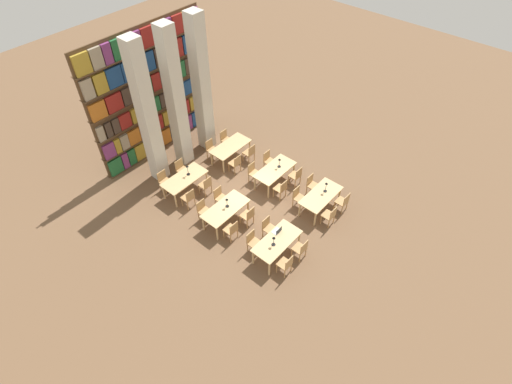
% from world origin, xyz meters
% --- Properties ---
extents(ground_plane, '(40.00, 40.00, 0.00)m').
position_xyz_m(ground_plane, '(0.00, 0.00, 0.00)').
color(ground_plane, brown).
extents(bookshelf_bank, '(5.77, 0.35, 5.50)m').
position_xyz_m(bookshelf_bank, '(0.01, 5.40, 2.70)').
color(bookshelf_bank, brown).
rests_on(bookshelf_bank, ground_plane).
extents(pillar_left, '(0.56, 0.56, 6.00)m').
position_xyz_m(pillar_left, '(-1.37, 3.89, 3.00)').
color(pillar_left, beige).
rests_on(pillar_left, ground_plane).
extents(pillar_center, '(0.56, 0.56, 6.00)m').
position_xyz_m(pillar_center, '(0.00, 3.89, 3.00)').
color(pillar_center, beige).
rests_on(pillar_center, ground_plane).
extents(pillar_right, '(0.56, 0.56, 6.00)m').
position_xyz_m(pillar_right, '(1.37, 3.89, 3.00)').
color(pillar_right, beige).
rests_on(pillar_right, ground_plane).
extents(reading_table_0, '(1.82, 0.87, 0.75)m').
position_xyz_m(reading_table_0, '(-1.34, -2.32, 0.66)').
color(reading_table_0, tan).
rests_on(reading_table_0, ground_plane).
extents(chair_0, '(0.42, 0.40, 0.90)m').
position_xyz_m(chair_0, '(-1.75, -3.04, 0.49)').
color(chair_0, tan).
rests_on(chair_0, ground_plane).
extents(chair_1, '(0.42, 0.40, 0.90)m').
position_xyz_m(chair_1, '(-1.75, -1.60, 0.49)').
color(chair_1, tan).
rests_on(chair_1, ground_plane).
extents(chair_2, '(0.42, 0.40, 0.90)m').
position_xyz_m(chair_2, '(-0.92, -3.04, 0.49)').
color(chair_2, tan).
rests_on(chair_2, ground_plane).
extents(chair_3, '(0.42, 0.40, 0.90)m').
position_xyz_m(chair_3, '(-0.92, -1.60, 0.49)').
color(chair_3, tan).
rests_on(chair_3, ground_plane).
extents(desk_lamp_0, '(0.14, 0.14, 0.41)m').
position_xyz_m(desk_lamp_0, '(-1.55, -2.34, 1.02)').
color(desk_lamp_0, black).
rests_on(desk_lamp_0, reading_table_0).
extents(laptop, '(0.32, 0.22, 0.21)m').
position_xyz_m(laptop, '(-1.03, -2.08, 0.79)').
color(laptop, silver).
rests_on(laptop, reading_table_0).
extents(reading_table_1, '(1.82, 0.87, 0.75)m').
position_xyz_m(reading_table_1, '(1.43, -2.23, 0.66)').
color(reading_table_1, tan).
rests_on(reading_table_1, ground_plane).
extents(chair_4, '(0.42, 0.40, 0.90)m').
position_xyz_m(chair_4, '(0.99, -2.95, 0.49)').
color(chair_4, tan).
rests_on(chair_4, ground_plane).
extents(chair_5, '(0.42, 0.40, 0.90)m').
position_xyz_m(chair_5, '(0.99, -1.51, 0.49)').
color(chair_5, tan).
rests_on(chair_5, ground_plane).
extents(chair_6, '(0.42, 0.40, 0.90)m').
position_xyz_m(chair_6, '(1.90, -2.95, 0.49)').
color(chair_6, tan).
rests_on(chair_6, ground_plane).
extents(chair_7, '(0.42, 0.40, 0.90)m').
position_xyz_m(chair_7, '(1.90, -1.51, 0.49)').
color(chair_7, tan).
rests_on(chair_7, ground_plane).
extents(desk_lamp_1, '(0.14, 0.14, 0.46)m').
position_xyz_m(desk_lamp_1, '(1.69, -2.24, 1.06)').
color(desk_lamp_1, black).
rests_on(desk_lamp_1, reading_table_1).
extents(reading_table_2, '(1.82, 0.87, 0.75)m').
position_xyz_m(reading_table_2, '(-1.40, 0.03, 0.66)').
color(reading_table_2, tan).
rests_on(reading_table_2, ground_plane).
extents(chair_8, '(0.42, 0.40, 0.90)m').
position_xyz_m(chair_8, '(-1.85, -0.68, 0.49)').
color(chair_8, tan).
rests_on(chair_8, ground_plane).
extents(chair_9, '(0.42, 0.40, 0.90)m').
position_xyz_m(chair_9, '(-1.85, 0.75, 0.49)').
color(chair_9, tan).
rests_on(chair_9, ground_plane).
extents(chair_10, '(0.42, 0.40, 0.90)m').
position_xyz_m(chair_10, '(-0.97, -0.68, 0.49)').
color(chair_10, tan).
rests_on(chair_10, ground_plane).
extents(chair_11, '(0.42, 0.40, 0.90)m').
position_xyz_m(chair_11, '(-0.97, 0.75, 0.49)').
color(chair_11, tan).
rests_on(chair_11, ground_plane).
extents(desk_lamp_2, '(0.14, 0.14, 0.41)m').
position_xyz_m(desk_lamp_2, '(-1.30, 0.04, 1.02)').
color(desk_lamp_2, black).
rests_on(desk_lamp_2, reading_table_2).
extents(reading_table_3, '(1.82, 0.87, 0.75)m').
position_xyz_m(reading_table_3, '(1.41, -0.02, 0.66)').
color(reading_table_3, tan).
rests_on(reading_table_3, ground_plane).
extents(chair_12, '(0.42, 0.40, 0.90)m').
position_xyz_m(chair_12, '(0.92, -0.73, 0.49)').
color(chair_12, tan).
rests_on(chair_12, ground_plane).
extents(chair_13, '(0.42, 0.40, 0.90)m').
position_xyz_m(chair_13, '(0.92, 0.70, 0.49)').
color(chair_13, tan).
rests_on(chair_13, ground_plane).
extents(chair_14, '(0.42, 0.40, 0.90)m').
position_xyz_m(chair_14, '(1.90, -0.73, 0.49)').
color(chair_14, tan).
rests_on(chair_14, ground_plane).
extents(chair_15, '(0.42, 0.40, 0.90)m').
position_xyz_m(chair_15, '(1.90, 0.70, 0.49)').
color(chair_15, tan).
rests_on(chair_15, ground_plane).
extents(desk_lamp_3, '(0.14, 0.14, 0.43)m').
position_xyz_m(desk_lamp_3, '(1.64, -0.05, 1.04)').
color(desk_lamp_3, black).
rests_on(desk_lamp_3, reading_table_3).
extents(reading_table_4, '(1.82, 0.87, 0.75)m').
position_xyz_m(reading_table_4, '(-1.30, 2.36, 0.66)').
color(reading_table_4, tan).
rests_on(reading_table_4, ground_plane).
extents(chair_16, '(0.42, 0.40, 0.90)m').
position_xyz_m(chair_16, '(-1.77, 1.65, 0.49)').
color(chair_16, tan).
rests_on(chair_16, ground_plane).
extents(chair_17, '(0.42, 0.40, 0.90)m').
position_xyz_m(chair_17, '(-1.77, 3.08, 0.49)').
color(chair_17, tan).
rests_on(chair_17, ground_plane).
extents(chair_18, '(0.42, 0.40, 0.90)m').
position_xyz_m(chair_18, '(-0.86, 1.65, 0.49)').
color(chair_18, tan).
rests_on(chair_18, ground_plane).
extents(chair_19, '(0.42, 0.40, 0.90)m').
position_xyz_m(chair_19, '(-0.86, 3.08, 0.49)').
color(chair_19, tan).
rests_on(chair_19, ground_plane).
extents(desk_lamp_4, '(0.14, 0.14, 0.48)m').
position_xyz_m(desk_lamp_4, '(-1.06, 2.39, 1.07)').
color(desk_lamp_4, black).
rests_on(desk_lamp_4, reading_table_4).
extents(reading_table_5, '(1.82, 0.87, 0.75)m').
position_xyz_m(reading_table_5, '(1.33, 2.35, 0.66)').
color(reading_table_5, tan).
rests_on(reading_table_5, ground_plane).
extents(chair_20, '(0.42, 0.40, 0.90)m').
position_xyz_m(chair_20, '(0.86, 1.64, 0.49)').
color(chair_20, tan).
rests_on(chair_20, ground_plane).
extents(chair_21, '(0.42, 0.40, 0.90)m').
position_xyz_m(chair_21, '(0.86, 3.07, 0.49)').
color(chair_21, tan).
rests_on(chair_21, ground_plane).
extents(chair_22, '(0.42, 0.40, 0.90)m').
position_xyz_m(chair_22, '(1.75, 1.64, 0.49)').
color(chair_22, tan).
rests_on(chair_22, ground_plane).
extents(chair_23, '(0.42, 0.40, 0.90)m').
position_xyz_m(chair_23, '(1.75, 3.07, 0.49)').
color(chair_23, tan).
rests_on(chair_23, ground_plane).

